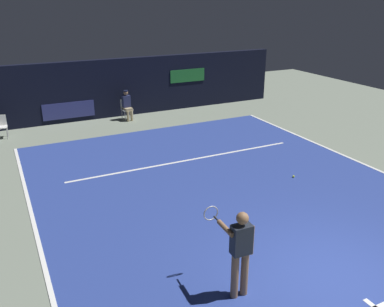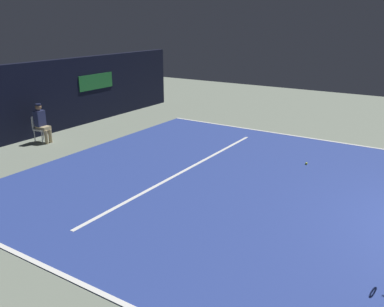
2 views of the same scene
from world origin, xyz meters
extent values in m
plane|color=gray|center=(0.00, 4.78, 0.00)|extent=(30.59, 30.59, 0.00)
cube|color=navy|center=(0.00, 4.78, 0.01)|extent=(10.27, 11.55, 0.01)
cube|color=white|center=(5.08, 4.78, 0.01)|extent=(0.10, 11.55, 0.01)
cube|color=white|center=(-5.08, 4.78, 0.01)|extent=(0.10, 11.55, 0.01)
cube|color=white|center=(0.00, 6.80, 0.01)|extent=(8.01, 0.10, 0.01)
cube|color=black|center=(0.00, 13.25, 1.30)|extent=(15.23, 0.30, 2.60)
cube|color=#1E6B2D|center=(3.05, 13.09, 1.60)|extent=(1.80, 0.04, 0.60)
cube|color=white|center=(-0.27, 12.41, 0.46)|extent=(0.48, 0.44, 0.04)
cube|color=white|center=(-0.29, 12.60, 0.69)|extent=(0.42, 0.07, 0.42)
cylinder|color=#B2B2B7|center=(-0.43, 12.22, 0.23)|extent=(0.03, 0.03, 0.46)
cylinder|color=#B2B2B7|center=(-0.06, 12.26, 0.23)|extent=(0.03, 0.03, 0.46)
cylinder|color=#B2B2B7|center=(-0.47, 12.56, 0.23)|extent=(0.03, 0.03, 0.46)
cylinder|color=#B2B2B7|center=(-0.10, 12.59, 0.23)|extent=(0.03, 0.03, 0.46)
cube|color=tan|center=(-0.26, 12.33, 0.50)|extent=(0.36, 0.43, 0.14)
cylinder|color=tan|center=(-0.33, 12.14, 0.23)|extent=(0.11, 0.11, 0.46)
cylinder|color=tan|center=(-0.15, 12.16, 0.23)|extent=(0.11, 0.11, 0.46)
cube|color=#23284C|center=(-0.27, 12.45, 0.83)|extent=(0.36, 0.25, 0.52)
sphere|color=#8C6647|center=(-0.27, 12.45, 1.21)|extent=(0.20, 0.20, 0.20)
cylinder|color=#141933|center=(-0.27, 12.45, 1.30)|extent=(0.19, 0.19, 0.04)
sphere|color=#CCE033|center=(2.32, 4.13, 0.05)|extent=(0.07, 0.07, 0.07)
camera|label=1|loc=(-5.44, -4.66, 5.14)|focal=38.19mm
camera|label=2|loc=(-8.73, 0.94, 3.98)|focal=38.13mm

